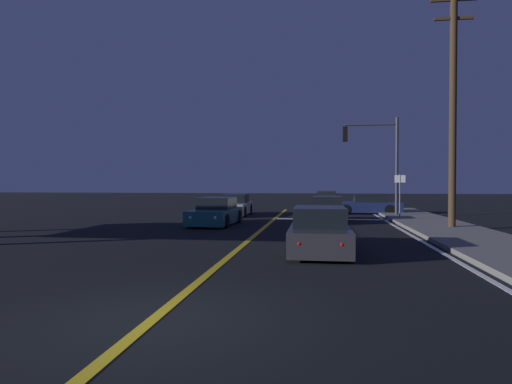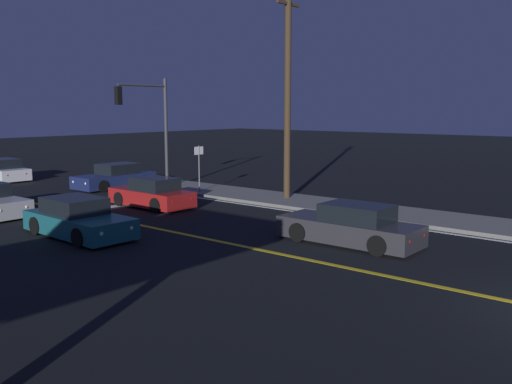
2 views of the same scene
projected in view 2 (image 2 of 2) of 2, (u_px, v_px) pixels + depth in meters
name	position (u px, v px, depth m)	size (l,w,h in m)	color
sidewalk_right	(351.00, 209.00, 24.40)	(3.20, 36.90, 0.15)	slate
lane_line_center	(229.00, 243.00, 18.39)	(0.20, 34.85, 0.01)	gold
lane_line_edge_right	(328.00, 216.00, 23.00)	(0.16, 34.85, 0.01)	white
stop_bar	(136.00, 203.00, 26.31)	(6.30, 0.50, 0.01)	white
car_parked_curb_teal	(78.00, 220.00, 19.38)	(2.03, 4.53, 1.34)	#195960
car_side_waiting_red	(152.00, 194.00, 25.14)	(1.85, 4.18, 1.34)	maroon
car_lead_oncoming_white	(1.00, 171.00, 34.49)	(2.05, 4.43, 1.34)	silver
car_far_approaching_navy	(115.00, 177.00, 31.24)	(4.58, 1.94, 1.34)	navy
car_following_oncoming_charcoal	(351.00, 227.00, 18.25)	(1.85, 4.73, 1.34)	#2D2D33
traffic_signal_near_right	(149.00, 117.00, 29.34)	(3.28, 0.28, 5.96)	#38383D
utility_pole_right	(288.00, 85.00, 26.18)	(1.94, 0.31, 10.53)	#42301E
street_sign_corner	(199.00, 162.00, 28.53)	(0.56, 0.07, 2.52)	slate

